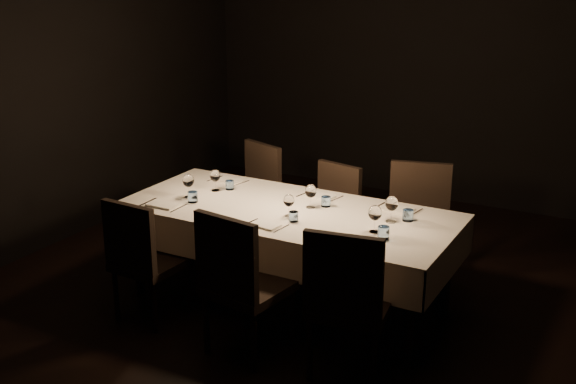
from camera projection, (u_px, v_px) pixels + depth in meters
The scene contains 14 objects.
room at pixel (288, 113), 5.17m from camera, with size 5.01×6.01×3.01m.
dining_table at pixel (288, 219), 5.42m from camera, with size 2.52×1.12×0.76m.
chair_near_left at pixel (142, 255), 5.19m from camera, with size 0.48×0.48×0.94m.
place_setting_near_left at pixel (182, 192), 5.57m from camera, with size 0.34×0.41×0.19m.
chair_near_center at pixel (240, 279), 4.72m from camera, with size 0.56×0.56×1.03m.
place_setting_near_center at pixel (283, 212), 5.16m from camera, with size 0.31×0.39×0.17m.
chair_near_right at pixel (347, 297), 4.47m from camera, with size 0.56×0.56×1.02m.
place_setting_near_right at pixel (370, 226), 4.86m from camera, with size 0.36×0.42×0.20m.
chair_far_left at pixel (254, 192), 6.55m from camera, with size 0.59×0.59×0.96m.
place_setting_far_left at pixel (223, 180), 5.89m from camera, with size 0.33×0.40×0.17m.
chair_far_center at pixel (332, 212), 6.13m from camera, with size 0.51×0.51×0.90m.
place_setting_far_center at pixel (317, 195), 5.50m from camera, with size 0.34×0.40×0.18m.
chair_far_right at pixel (418, 222), 5.74m from camera, with size 0.59×0.59×1.01m.
place_setting_far_right at pixel (397, 208), 5.20m from camera, with size 0.36×0.41×0.19m.
Camera 1 is at (2.44, -4.47, 2.58)m, focal length 45.00 mm.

